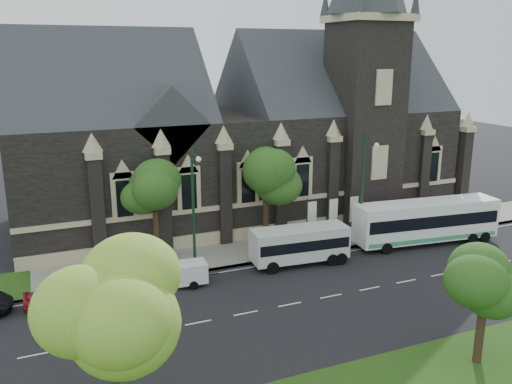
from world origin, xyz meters
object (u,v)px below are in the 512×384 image
banner_flag_center (331,215)px  tree_walk_left (156,187)px  banner_flag_left (310,217)px  tree_walk_right (267,175)px  banner_flag_right (352,212)px  tour_coach (426,221)px  tree_park_near (114,302)px  car_far_red (60,295)px  shuttle_bus (300,243)px  street_lamp_near (364,186)px  street_lamp_mid (194,205)px  box_trailer (191,272)px  sedan (134,283)px  tree_park_east (486,276)px

banner_flag_center → tree_walk_left: bearing=173.1°
tree_walk_left → banner_flag_left: 12.66m
tree_walk_right → banner_flag_right: tree_walk_right is taller
banner_flag_right → tour_coach: bearing=-33.5°
tree_park_near → tour_coach: 31.03m
banner_flag_left → car_far_red: 19.95m
banner_flag_center → shuttle_bus: size_ratio=0.54×
tour_coach → shuttle_bus: (-11.65, 0.10, -0.32)m
banner_flag_right → street_lamp_near: bearing=-98.6°
banner_flag_left → tree_walk_left: bearing=172.0°
tree_walk_left → street_lamp_mid: 4.08m
tree_walk_right → tour_coach: size_ratio=0.63×
banner_flag_center → street_lamp_mid: bearing=-171.2°
tree_park_near → box_trailer: size_ratio=2.80×
tree_walk_right → sedan: size_ratio=2.02×
tree_walk_left → tree_walk_right: bearing=0.1°
tree_park_near → tree_walk_right: (14.98, 19.48, -0.60)m
banner_flag_left → tour_coach: bearing=-20.3°
street_lamp_near → shuttle_bus: size_ratio=1.21×
tour_coach → car_far_red: (-28.61, -0.18, -1.20)m
street_lamp_mid → sedan: (-4.67, -1.38, -4.48)m
shuttle_bus → box_trailer: 8.61m
tree_walk_right → street_lamp_mid: 8.10m
tree_park_east → street_lamp_mid: bearing=121.8°
tree_park_near → tree_walk_left: 20.38m
tree_park_near → street_lamp_mid: 17.71m
tree_walk_left → sedan: bearing=-119.9°
tour_coach → sedan: size_ratio=3.23×
banner_flag_left → banner_flag_right: same height
tree_park_near → banner_flag_center: tree_park_near is taller
tree_park_near → shuttle_bus: tree_park_near is taller
banner_flag_left → street_lamp_mid: bearing=-169.5°
tree_park_east → box_trailer: tree_park_east is taller
street_lamp_near → box_trailer: (-14.88, -1.80, -4.20)m
car_far_red → street_lamp_near: bearing=-86.2°
street_lamp_near → box_trailer: size_ratio=2.94×
box_trailer → car_far_red: size_ratio=0.70×
tree_park_east → tree_walk_left: size_ratio=0.82×
tree_park_east → car_far_red: bearing=142.7°
street_lamp_near → tour_coach: street_lamp_near is taller
box_trailer → car_far_red: 8.40m
tree_walk_left → tour_coach: bearing=-13.4°
tree_park_near → sedan: tree_park_near is taller
tour_coach → banner_flag_left: bearing=165.9°
banner_flag_right → sedan: size_ratio=1.04×
banner_flag_center → box_trailer: banner_flag_center is taller
shuttle_bus → box_trailer: (-8.57, -0.47, -0.71)m
banner_flag_right → tree_walk_left: bearing=174.0°
tree_walk_right → tree_walk_left: size_ratio=1.02×
tree_walk_right → box_trailer: 10.91m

